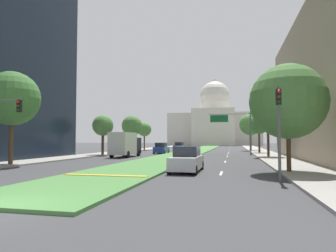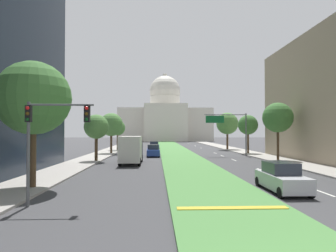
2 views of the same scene
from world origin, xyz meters
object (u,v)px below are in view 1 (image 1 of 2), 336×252
box_truck_delivery (125,144)px  street_tree_right_far (259,124)px  overhead_guide_sign (234,124)px  capitol_building (215,123)px  sedan_distant (180,146)px  traffic_light_near_right (279,120)px  sedan_lead_stopped (187,160)px  street_tree_right_near (288,102)px  sedan_midblock (161,148)px  street_tree_right_distant (250,125)px  street_tree_right_mid (268,115)px  street_tree_left_near (12,99)px  street_tree_left_mid (103,126)px  street_tree_left_distant (144,130)px  street_tree_left_far (132,126)px

box_truck_delivery → street_tree_right_far: bearing=38.8°
overhead_guide_sign → street_tree_right_far: bearing=45.7°
capitol_building → sedan_distant: bearing=-93.7°
traffic_light_near_right → sedan_lead_stopped: bearing=145.8°
sedan_distant → overhead_guide_sign: bearing=-54.5°
street_tree_right_near → capitol_building: bearing=96.2°
street_tree_right_far → box_truck_delivery: 23.46m
capitol_building → street_tree_right_far: size_ratio=5.70×
street_tree_right_near → sedan_midblock: bearing=120.6°
street_tree_right_distant → traffic_light_near_right: bearing=-91.3°
sedan_midblock → street_tree_right_distant: bearing=45.9°
box_truck_delivery → street_tree_right_distant: bearing=56.0°
street_tree_right_mid → street_tree_left_near: bearing=-143.5°
street_tree_left_near → street_tree_left_mid: bearing=88.3°
traffic_light_near_right → street_tree_right_mid: size_ratio=0.70×
street_tree_right_mid → street_tree_left_distant: bearing=137.8°
capitol_building → street_tree_right_far: capitol_building is taller
street_tree_left_mid → overhead_guide_sign: bearing=21.9°
traffic_light_near_right → capitol_building: bearing=95.3°
street_tree_left_distant → sedan_lead_stopped: bearing=-68.7°
street_tree_right_far → box_truck_delivery: size_ratio=1.01×
street_tree_left_distant → sedan_lead_stopped: (15.33, -39.35, -3.61)m
traffic_light_near_right → sedan_distant: size_ratio=1.14×
traffic_light_near_right → street_tree_left_far: size_ratio=0.76×
street_tree_left_near → street_tree_left_far: bearing=89.2°
street_tree_left_near → street_tree_left_far: street_tree_left_near is taller
street_tree_left_mid → street_tree_left_distant: 20.69m
sedan_distant → sedan_lead_stopped: bearing=-79.1°
traffic_light_near_right → overhead_guide_sign: size_ratio=0.80×
street_tree_left_far → sedan_distant: bearing=56.9°
street_tree_left_distant → traffic_light_near_right: bearing=-64.1°
street_tree_left_distant → street_tree_left_near: bearing=-90.6°
street_tree_left_distant → street_tree_left_far: bearing=-90.0°
street_tree_right_far → sedan_distant: street_tree_right_far is taller
street_tree_right_mid → box_truck_delivery: bearing=-171.2°
street_tree_left_far → street_tree_right_distant: bearing=24.4°
capitol_building → box_truck_delivery: (-6.42, -87.46, -7.64)m
street_tree_left_far → street_tree_right_mid: bearing=-29.4°
street_tree_right_near → street_tree_right_far: size_ratio=1.14×
capitol_building → street_tree_left_distant: capitol_building is taller
sedan_lead_stopped → traffic_light_near_right: bearing=-34.2°
overhead_guide_sign → street_tree_left_distant: 22.91m
street_tree_left_mid → sedan_midblock: size_ratio=1.26×
street_tree_left_far → box_truck_delivery: bearing=-73.5°
sedan_lead_stopped → sedan_distant: bearing=100.9°
street_tree_right_distant → sedan_midblock: size_ratio=1.64×
street_tree_right_near → box_truck_delivery: 23.50m
traffic_light_near_right → street_tree_left_mid: 30.70m
street_tree_right_distant → overhead_guide_sign: bearing=-102.2°
street_tree_right_far → street_tree_right_distant: bearing=93.9°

